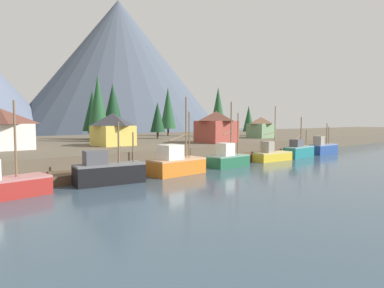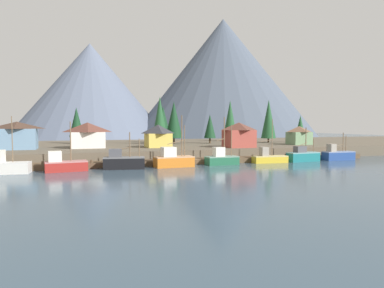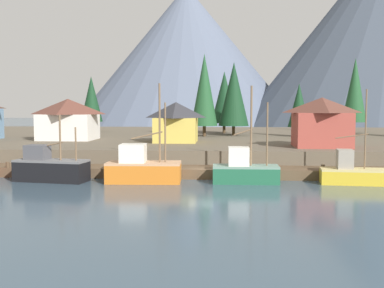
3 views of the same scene
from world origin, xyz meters
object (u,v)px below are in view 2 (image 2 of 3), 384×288
Objects in this scene: fishing_boat_teal at (303,156)px; conifer_back_left at (300,127)px; fishing_boat_yellow at (269,158)px; house_green at (299,135)px; fishing_boat_black at (123,162)px; house_red at (239,135)px; house_blue at (17,135)px; fishing_boat_blue at (338,155)px; conifer_near_right at (174,120)px; conifer_near_left at (230,118)px; fishing_boat_green at (221,158)px; fishing_boat_white at (4,166)px; conifer_centre at (160,117)px; house_white at (88,135)px; conifer_far_left at (76,122)px; fishing_boat_red at (64,164)px; fishing_boat_orange at (173,160)px; house_yellow at (158,136)px; conifer_back_right at (163,121)px; conifer_mid_right at (210,126)px; conifer_mid_left at (269,119)px.

fishing_boat_teal is 0.89× the size of conifer_back_left.
fishing_boat_yellow is 1.57× the size of house_green.
house_red is at bearing 31.97° from fishing_boat_black.
fishing_boat_yellow reaches higher than house_blue.
fishing_boat_blue is 0.60× the size of conifer_near_right.
fishing_boat_green is at bearing -117.06° from conifer_near_left.
fishing_boat_green is (37.66, 0.34, -0.05)m from fishing_boat_white.
conifer_centre reaches higher than house_green.
fishing_boat_green is 31.16m from conifer_centre.
house_blue reaches higher than house_white.
conifer_near_right is at bearing 170.87° from conifer_back_left.
fishing_boat_teal is at bearing -42.12° from conifer_far_left.
fishing_boat_yellow is at bearing -6.60° from fishing_boat_red.
house_blue is 76.06m from conifer_back_left.
fishing_boat_orange is 1.17× the size of conifer_back_left.
conifer_near_right is (-28.58, 32.04, 8.04)m from fishing_boat_blue.
fishing_boat_black is 21.35m from house_yellow.
house_white is at bearing 121.52° from fishing_boat_orange.
fishing_boat_black is 1.23× the size of house_yellow.
conifer_far_left is at bearing 122.21° from fishing_boat_green.
conifer_back_left reaches higher than fishing_boat_green.
house_yellow is 0.74× the size of conifer_back_left.
house_blue is 40.91m from conifer_back_right.
house_red reaches higher than house_yellow.
fishing_boat_yellow is 1.34× the size of house_red.
house_red is 46.62m from conifer_far_left.
conifer_near_right is 1.42× the size of conifer_mid_right.
conifer_back_right is 1.06× the size of conifer_far_left.
fishing_boat_blue is 0.55× the size of conifer_centre.
fishing_boat_yellow is (39.26, 0.37, -0.16)m from fishing_boat_red.
conifer_mid_left is 1.57× the size of conifer_back_left.
conifer_near_left is 22.18m from conifer_back_left.
conifer_centre is (-14.67, 18.00, 4.31)m from house_red.
fishing_boat_red is 47.49m from fishing_boat_teal.
conifer_mid_right reaches higher than fishing_boat_red.
fishing_boat_white is 1.17× the size of house_white.
fishing_boat_yellow is (48.22, 0.28, -0.25)m from fishing_boat_white.
fishing_boat_white is 0.96× the size of fishing_boat_orange.
conifer_back_right reaches higher than fishing_boat_black.
conifer_near_right reaches higher than fishing_boat_white.
fishing_boat_blue is at bearing -41.50° from conifer_centre.
conifer_mid_left is at bearing 35.10° from fishing_boat_orange.
house_red is (-9.33, 11.51, 4.27)m from fishing_boat_teal.
conifer_near_right is 1.46× the size of conifer_back_left.
conifer_near_left reaches higher than fishing_boat_blue.
house_red is at bearing 20.30° from fishing_boat_white.
fishing_boat_black is 34.02m from conifer_centre.
fishing_boat_red reaches higher than fishing_boat_blue.
conifer_back_left is (37.12, 26.08, 5.89)m from fishing_boat_green.
fishing_boat_black is at bearing -133.03° from conifer_mid_right.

